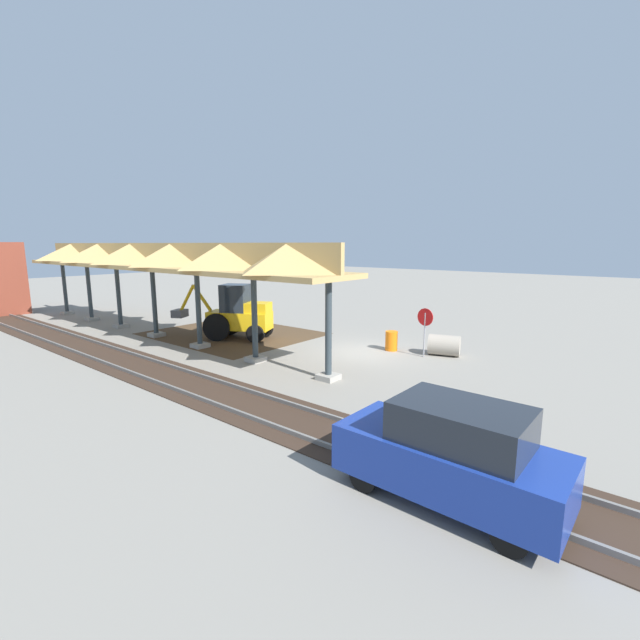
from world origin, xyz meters
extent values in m
plane|color=gray|center=(0.00, 0.00, 0.00)|extent=(120.00, 120.00, 0.00)
cube|color=#4C3823|center=(7.86, 1.06, 0.00)|extent=(8.56, 7.00, 0.01)
cube|color=#9E998E|center=(-1.13, 4.06, 0.10)|extent=(0.70, 0.70, 0.20)
cylinder|color=#2D383D|center=(-1.13, 4.06, 1.80)|extent=(0.24, 0.24, 3.60)
cube|color=#9E998E|center=(2.73, 4.06, 0.10)|extent=(0.70, 0.70, 0.20)
cylinder|color=#2D383D|center=(2.73, 4.06, 1.80)|extent=(0.24, 0.24, 3.60)
cube|color=#9E998E|center=(6.60, 4.06, 0.10)|extent=(0.70, 0.70, 0.20)
cylinder|color=#2D383D|center=(6.60, 4.06, 1.80)|extent=(0.24, 0.24, 3.60)
cube|color=#9E998E|center=(10.46, 4.06, 0.10)|extent=(0.70, 0.70, 0.20)
cylinder|color=#2D383D|center=(10.46, 4.06, 1.80)|extent=(0.24, 0.24, 3.60)
cube|color=#9E998E|center=(14.33, 4.06, 0.10)|extent=(0.70, 0.70, 0.20)
cylinder|color=#2D383D|center=(14.33, 4.06, 1.80)|extent=(0.24, 0.24, 3.60)
cube|color=#9E998E|center=(18.19, 4.06, 0.10)|extent=(0.70, 0.70, 0.20)
cylinder|color=#2D383D|center=(18.19, 4.06, 1.80)|extent=(0.24, 0.24, 3.60)
cube|color=#9E998E|center=(22.06, 4.06, 0.10)|extent=(0.70, 0.70, 0.20)
cylinder|color=#2D383D|center=(22.06, 4.06, 1.80)|extent=(0.24, 0.24, 3.60)
cube|color=tan|center=(10.46, 4.06, 3.70)|extent=(24.39, 3.20, 0.20)
cube|color=tan|center=(10.46, 4.06, 4.35)|extent=(24.39, 0.20, 1.10)
pyramid|color=tan|center=(0.80, 4.06, 4.35)|extent=(3.48, 3.20, 1.10)
pyramid|color=tan|center=(4.66, 4.06, 4.35)|extent=(3.48, 3.20, 1.10)
pyramid|color=tan|center=(8.53, 4.06, 4.35)|extent=(3.48, 3.20, 1.10)
pyramid|color=tan|center=(12.39, 4.06, 4.35)|extent=(3.48, 3.20, 1.10)
pyramid|color=tan|center=(16.26, 4.06, 4.35)|extent=(3.48, 3.20, 1.10)
pyramid|color=tan|center=(20.12, 4.06, 4.35)|extent=(3.48, 3.20, 1.10)
cube|color=slate|center=(0.00, 6.85, 0.07)|extent=(60.00, 0.08, 0.15)
cube|color=slate|center=(0.00, 8.29, 0.07)|extent=(60.00, 0.08, 0.15)
cube|color=#38281E|center=(0.00, 7.57, 0.01)|extent=(60.00, 2.58, 0.03)
cylinder|color=gray|center=(-2.41, -1.06, 0.97)|extent=(0.06, 0.06, 1.95)
cylinder|color=red|center=(-2.41, -1.06, 1.76)|extent=(0.76, 0.12, 0.76)
cube|color=#EAB214|center=(6.58, 1.60, 0.97)|extent=(3.44, 2.60, 0.90)
cube|color=#1E262D|center=(6.76, 1.69, 2.12)|extent=(1.69, 1.63, 1.40)
cube|color=#EAB214|center=(5.66, 1.14, 1.67)|extent=(1.52, 1.49, 0.50)
cylinder|color=black|center=(7.76, 1.40, 0.70)|extent=(1.38, 0.90, 1.40)
cylinder|color=black|center=(7.11, 2.68, 0.70)|extent=(1.38, 0.90, 1.40)
cylinder|color=black|center=(5.90, 0.53, 0.45)|extent=(0.94, 0.67, 0.90)
cylinder|color=black|center=(5.31, 1.69, 0.45)|extent=(0.94, 0.67, 0.90)
cylinder|color=#EAB214|center=(8.42, 2.53, 2.08)|extent=(1.03, 0.64, 1.41)
cylinder|color=#EAB214|center=(9.22, 2.94, 1.97)|extent=(0.98, 0.60, 1.59)
cube|color=#47474C|center=(9.61, 3.13, 1.22)|extent=(0.90, 0.98, 0.40)
cone|color=#4C3823|center=(9.14, 0.52, 0.00)|extent=(5.35, 5.35, 1.48)
cylinder|color=#9E9384|center=(-2.99, -1.85, 0.46)|extent=(1.54, 1.26, 0.91)
cylinder|color=black|center=(-2.36, -1.66, 0.46)|extent=(0.19, 0.57, 0.59)
cube|color=navy|center=(-7.45, 8.48, 0.77)|extent=(4.23, 1.82, 0.95)
cube|color=#1E232B|center=(-7.66, 8.49, 1.61)|extent=(2.38, 1.58, 0.73)
cylinder|color=black|center=(-6.05, 9.20, 0.30)|extent=(0.60, 0.21, 0.60)
cylinder|color=black|center=(-6.07, 7.73, 0.30)|extent=(0.60, 0.21, 0.60)
cylinder|color=black|center=(-8.82, 9.24, 0.30)|extent=(0.60, 0.21, 0.60)
cylinder|color=black|center=(-8.84, 7.77, 0.30)|extent=(0.60, 0.21, 0.60)
cylinder|color=orange|center=(-0.74, -1.17, 0.45)|extent=(0.56, 0.56, 0.90)
camera|label=1|loc=(-10.29, 15.81, 4.86)|focal=24.00mm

